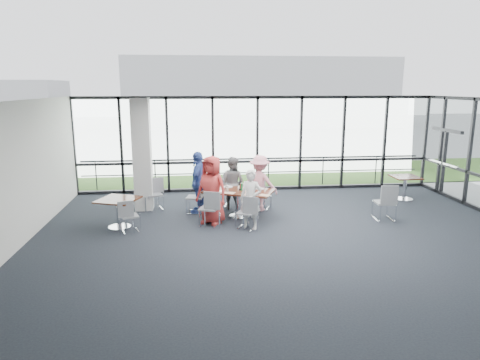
{
  "coord_description": "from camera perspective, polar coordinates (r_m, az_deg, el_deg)",
  "views": [
    {
      "loc": [
        -2.12,
        -9.24,
        3.49
      ],
      "look_at": [
        -0.95,
        1.65,
        1.1
      ],
      "focal_mm": 32.0,
      "sensor_mm": 36.0,
      "label": 1
    }
  ],
  "objects": [
    {
      "name": "menu_c",
      "position": [
        11.83,
        0.79,
        -1.06
      ],
      "size": [
        0.33,
        0.28,
        0.0
      ],
      "primitive_type": "cube",
      "rotation": [
        0.0,
        0.0,
        0.33
      ],
      "color": "silver",
      "rests_on": "main_table"
    },
    {
      "name": "curtain_wall_back",
      "position": [
        14.52,
        2.31,
        4.83
      ],
      "size": [
        12.0,
        0.1,
        3.2
      ],
      "primitive_type": "cube",
      "color": "white",
      "rests_on": "ground"
    },
    {
      "name": "grass_strip",
      "position": [
        17.71,
        0.85,
        0.99
      ],
      "size": [
        80.0,
        5.0,
        0.01
      ],
      "primitive_type": "cube",
      "color": "#2C561D",
      "rests_on": "ground"
    },
    {
      "name": "plate_end",
      "position": [
        11.87,
        -3.86,
        -1.02
      ],
      "size": [
        0.25,
        0.25,
        0.01
      ],
      "primitive_type": "cylinder",
      "color": "white",
      "rests_on": "main_table"
    },
    {
      "name": "diner_near_left",
      "position": [
        11.04,
        -3.77,
        -1.33
      ],
      "size": [
        1.04,
        0.96,
        1.78
      ],
      "primitive_type": "imported",
      "rotation": [
        0.0,
        0.0,
        -0.61
      ],
      "color": "#B32F2D",
      "rests_on": "ground"
    },
    {
      "name": "chair_main_fr",
      "position": [
        12.45,
        2.85,
        -1.83
      ],
      "size": [
        0.56,
        0.56,
        0.9
      ],
      "primitive_type": null,
      "rotation": [
        0.0,
        0.0,
        2.81
      ],
      "color": "gray",
      "rests_on": "ground"
    },
    {
      "name": "main_table",
      "position": [
        11.61,
        -0.16,
        -2.02
      ],
      "size": [
        2.07,
        1.66,
        0.75
      ],
      "rotation": [
        0.0,
        0.0,
        -0.42
      ],
      "color": "#33130B",
      "rests_on": "ground"
    },
    {
      "name": "diner_near_right",
      "position": [
        10.63,
        1.43,
        -2.61
      ],
      "size": [
        0.67,
        0.6,
        1.51
      ],
      "primitive_type": "imported",
      "rotation": [
        0.0,
        0.0,
        -0.46
      ],
      "color": "silver",
      "rests_on": "ground"
    },
    {
      "name": "structural_column",
      "position": [
        12.47,
        -12.91,
        3.29
      ],
      "size": [
        0.5,
        0.5,
        3.2
      ],
      "primitive_type": "cube",
      "color": "silver",
      "rests_on": "ground"
    },
    {
      "name": "plate_nr",
      "position": [
        11.09,
        1.79,
        -1.95
      ],
      "size": [
        0.25,
        0.25,
        0.01
      ],
      "primitive_type": "cylinder",
      "color": "white",
      "rests_on": "main_table"
    },
    {
      "name": "plate_nl",
      "position": [
        11.44,
        -2.88,
        -1.52
      ],
      "size": [
        0.25,
        0.25,
        0.01
      ],
      "primitive_type": "cylinder",
      "color": "white",
      "rests_on": "main_table"
    },
    {
      "name": "ceiling",
      "position": [
        9.48,
        6.89,
        10.47
      ],
      "size": [
        12.0,
        10.0,
        0.04
      ],
      "primitive_type": "cube",
      "color": "white",
      "rests_on": "ground"
    },
    {
      "name": "hangar_main",
      "position": [
        41.69,
        2.35,
        11.65
      ],
      "size": [
        24.0,
        10.0,
        6.0
      ],
      "primitive_type": "cube",
      "color": "#B9BCBF",
      "rests_on": "ground"
    },
    {
      "name": "chair_main_nl",
      "position": [
        10.95,
        -4.17,
        -3.81
      ],
      "size": [
        0.58,
        0.58,
        0.91
      ],
      "primitive_type": null,
      "rotation": [
        0.0,
        0.0,
        -0.37
      ],
      "color": "gray",
      "rests_on": "ground"
    },
    {
      "name": "tumbler_c",
      "position": [
        11.72,
        0.54,
        -0.85
      ],
      "size": [
        0.07,
        0.07,
        0.14
      ],
      "primitive_type": "cylinder",
      "color": "white",
      "rests_on": "main_table"
    },
    {
      "name": "guard_rail",
      "position": [
        15.28,
        1.95,
        1.03
      ],
      "size": [
        12.0,
        0.06,
        0.06
      ],
      "primitive_type": "cylinder",
      "rotation": [
        0.0,
        1.57,
        0.0
      ],
      "color": "#2D2D33",
      "rests_on": "ground"
    },
    {
      "name": "floor",
      "position": [
        10.1,
        6.42,
        -8.04
      ],
      "size": [
        12.0,
        10.0,
        0.02
      ],
      "primitive_type": "cube",
      "color": "black",
      "rests_on": "ground"
    },
    {
      "name": "tumbler_a",
      "position": [
        11.38,
        -1.78,
        -1.23
      ],
      "size": [
        0.08,
        0.08,
        0.15
      ],
      "primitive_type": "cylinder",
      "color": "white",
      "rests_on": "main_table"
    },
    {
      "name": "wall_front",
      "position": [
        5.1,
        19.23,
        -10.18
      ],
      "size": [
        12.0,
        0.1,
        3.2
      ],
      "primitive_type": "cube",
      "color": "silver",
      "rests_on": "ground"
    },
    {
      "name": "green_bottle",
      "position": [
        11.54,
        0.23,
        -0.91
      ],
      "size": [
        0.05,
        0.05,
        0.2
      ],
      "primitive_type": "cylinder",
      "color": "#146A2F",
      "rests_on": "main_table"
    },
    {
      "name": "diner_far_left",
      "position": [
        12.36,
        -1.03,
        -0.4
      ],
      "size": [
        0.88,
        0.79,
        1.54
      ],
      "primitive_type": "imported",
      "rotation": [
        0.0,
        0.0,
        2.57
      ],
      "color": "slate",
      "rests_on": "ground"
    },
    {
      "name": "chair_main_fl",
      "position": [
        12.71,
        -1.08,
        -1.52
      ],
      "size": [
        0.53,
        0.53,
        0.9
      ],
      "primitive_type": null,
      "rotation": [
        0.0,
        0.0,
        2.91
      ],
      "color": "gray",
      "rests_on": "ground"
    },
    {
      "name": "menu_b",
      "position": [
        11.07,
        3.34,
        -2.03
      ],
      "size": [
        0.34,
        0.32,
        0.0
      ],
      "primitive_type": "cube",
      "rotation": [
        0.0,
        0.0,
        -0.6
      ],
      "color": "silver",
      "rests_on": "main_table"
    },
    {
      "name": "menu_a",
      "position": [
        11.3,
        -1.48,
        -1.72
      ],
      "size": [
        0.38,
        0.34,
        0.0
      ],
      "primitive_type": "cube",
      "rotation": [
        0.0,
        0.0,
        -0.49
      ],
      "color": "silver",
      "rests_on": "main_table"
    },
    {
      "name": "exit_door",
      "position": [
        15.51,
        25.54,
        2.06
      ],
      "size": [
        0.12,
        1.6,
        2.1
      ],
      "primitive_type": "cube",
      "color": "black",
      "rests_on": "ground"
    },
    {
      "name": "chair_main_nr",
      "position": [
        10.68,
        0.83,
        -4.37
      ],
      "size": [
        0.55,
        0.55,
        0.84
      ],
      "primitive_type": null,
      "rotation": [
        0.0,
        0.0,
        -0.45
      ],
      "color": "gray",
      "rests_on": "ground"
    },
    {
      "name": "tumbler_d",
      "position": [
        11.6,
        -3.24,
        -1.02
      ],
      "size": [
        0.07,
        0.07,
        0.14
      ],
      "primitive_type": "cylinder",
      "color": "white",
      "rests_on": "main_table"
    },
    {
      "name": "side_table_right",
      "position": [
        14.36,
        21.16,
        -0.03
      ],
      "size": [
        0.81,
        0.81,
        0.75
      ],
      "rotation": [
        0.0,
        0.0,
        0.0
      ],
      "color": "#33130B",
      "rests_on": "ground"
    },
    {
      "name": "chair_main_end",
      "position": [
        12.09,
        -6.05,
        -2.3
      ],
      "size": [
        0.53,
        0.53,
        0.91
      ],
      "primitive_type": null,
      "rotation": [
        0.0,
        0.0,
        -1.79
      ],
      "color": "gray",
      "rests_on": "ground"
    },
    {
      "name": "tumbler_b",
      "position": [
        11.31,
        1.16,
        -1.32
      ],
      "size": [
        0.07,
        0.07,
        0.15
      ],
      "primitive_type": "cylinder",
      "color": "white",
      "rests_on": "main_table"
    },
    {
      "name": "chair_spare_la",
      "position": [
        10.83,
        -14.49,
        -4.67
      ],
      "size": [
        0.5,
        0.5,
        0.8
      ],
      "primitive_type": null,
      "rotation": [
        0.0,
        0.0,
        0.32
      ],
      "color": "gray",
      "rests_on": "ground"
    },
    {
      "name": "ketchup_bottle",
      "position": [
        11.59,
        0.15,
        -0.9
      ],
      "size": [
        0.06,
        0.06,
        0.18
      ],
      "primitive_type": "cylinder",
      "color": "#AA1018",
      "rests_on": "main_table"
    },
    {
      "name": "chair_spare_r",
      "position": [
        11.99,
        18.7,
        -2.87
      ],
      "size": [
        0.52,
        0.52,
        0.97
      ],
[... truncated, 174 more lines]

